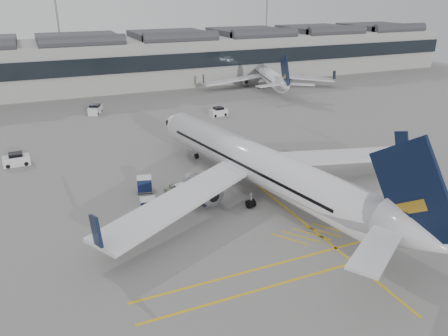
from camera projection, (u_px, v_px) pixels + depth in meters
name	position (u px, v px, depth m)	size (l,w,h in m)	color
ground	(195.00, 221.00, 44.51)	(220.00, 220.00, 0.00)	gray
terminal	(90.00, 62.00, 103.24)	(200.00, 20.45, 12.40)	#9E9E99
light_masts	(72.00, 21.00, 111.42)	(113.00, 0.60, 25.45)	slate
apron_markings	(241.00, 171.00, 56.71)	(0.25, 60.00, 0.01)	gold
airliner_main	(260.00, 165.00, 48.98)	(40.98, 45.18, 12.12)	silver
airliner_far	(267.00, 75.00, 105.74)	(31.81, 35.17, 9.53)	silver
belt_loader	(243.00, 163.00, 57.83)	(5.21, 3.05, 2.07)	silver
baggage_cart_a	(210.00, 198.00, 47.45)	(1.63, 1.37, 1.63)	gray
baggage_cart_b	(184.00, 192.00, 48.35)	(2.14, 1.88, 1.97)	gray
baggage_cart_c	(145.00, 184.00, 50.53)	(2.07, 1.84, 1.86)	gray
baggage_cart_d	(148.00, 206.00, 45.53)	(1.87, 1.63, 1.76)	gray
ramp_agent_a	(227.00, 167.00, 55.58)	(0.68, 0.44, 1.86)	#EF450C
ramp_agent_b	(192.00, 197.00, 47.87)	(0.77, 0.60, 1.59)	#DB440B
pushback_tug	(176.00, 191.00, 49.79)	(2.62, 1.97, 1.31)	#585C4E
safety_cone_nose	(229.00, 142.00, 66.98)	(0.32, 0.32, 0.44)	#F24C0A
safety_cone_engine	(285.00, 187.00, 51.38)	(0.38, 0.38, 0.53)	#F24C0A
service_van_left	(16.00, 160.00, 58.40)	(3.39, 1.76, 1.72)	silver
service_van_mid	(95.00, 110.00, 82.85)	(3.15, 4.01, 1.84)	silver
service_van_right	(219.00, 112.00, 81.59)	(3.34, 1.88, 1.65)	silver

